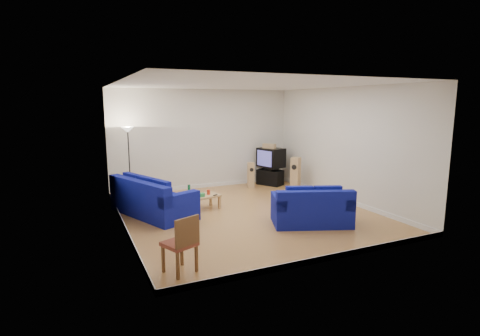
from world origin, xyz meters
name	(u,v)px	position (x,y,z in m)	size (l,w,h in m)	color
room	(247,153)	(0.00, 0.00, 1.54)	(6.01, 6.51, 3.21)	#95602E
sofa_three_seat	(151,202)	(-2.23, 0.84, 0.34)	(1.87, 2.61, 0.93)	#000465
sofa_loveseat	(312,211)	(0.96, -1.45, 0.33)	(1.97, 1.54, 0.87)	#000465
coffee_table	(200,198)	(-0.98, 0.77, 0.32)	(1.13, 0.75, 0.38)	tan
bottle	(189,190)	(-1.24, 0.87, 0.53)	(0.07, 0.07, 0.30)	#197233
tissue_box	(200,195)	(-1.01, 0.67, 0.42)	(0.23, 0.12, 0.09)	green
red_canister	(208,192)	(-0.72, 0.82, 0.44)	(0.09, 0.09, 0.12)	red
remote	(215,195)	(-0.60, 0.65, 0.39)	(0.14, 0.04, 0.02)	black
tv_stand	(270,177)	(2.18, 2.70, 0.26)	(0.84, 0.47, 0.51)	black
av_receiver	(271,169)	(2.21, 2.68, 0.56)	(0.42, 0.34, 0.10)	black
television	(271,158)	(2.22, 2.73, 0.93)	(0.81, 0.97, 0.65)	black
centre_speaker	(269,146)	(2.14, 2.72, 1.33)	(0.44, 0.17, 0.15)	tan
speaker_left	(251,175)	(1.38, 2.57, 0.42)	(0.25, 0.29, 0.84)	tan
speaker_right	(296,174)	(2.45, 1.54, 0.54)	(0.41, 0.39, 1.08)	tan
floor_lamp	(128,140)	(-2.45, 2.70, 1.73)	(0.36, 0.36, 2.09)	black
dining_chair	(182,241)	(-2.42, -2.65, 0.55)	(0.61, 0.61, 0.98)	brown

